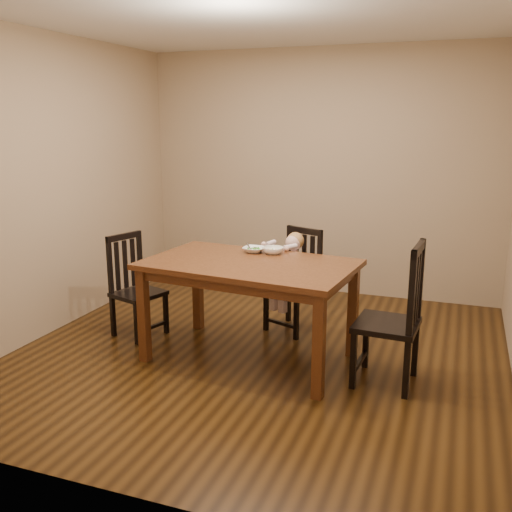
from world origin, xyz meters
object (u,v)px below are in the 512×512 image
(dining_table, at_px, (249,273))
(chair_child, at_px, (296,282))
(toddler, at_px, (293,271))
(bowl_veg, at_px, (273,250))
(chair_left, at_px, (135,287))
(chair_right, at_px, (395,318))
(bowl_peas, at_px, (254,250))

(dining_table, xyz_separation_m, chair_child, (0.16, 0.79, -0.27))
(chair_child, distance_m, toddler, 0.13)
(bowl_veg, bearing_deg, chair_child, 80.48)
(chair_left, height_order, chair_right, chair_right)
(toddler, bearing_deg, bowl_veg, 103.26)
(dining_table, xyz_separation_m, bowl_veg, (0.09, 0.34, 0.12))
(toddler, distance_m, bowl_peas, 0.55)
(bowl_peas, bearing_deg, chair_child, 61.96)
(dining_table, bearing_deg, chair_right, -3.21)
(bowl_peas, bearing_deg, chair_right, -17.56)
(toddler, relative_size, bowl_veg, 2.67)
(chair_child, bearing_deg, chair_right, 160.95)
(dining_table, distance_m, chair_right, 1.19)
(chair_left, xyz_separation_m, bowl_peas, (1.10, 0.17, 0.40))
(chair_child, bearing_deg, bowl_veg, 101.88)
(dining_table, xyz_separation_m, chair_right, (1.17, -0.07, -0.21))
(chair_child, relative_size, bowl_peas, 5.15)
(chair_left, bearing_deg, dining_table, 99.91)
(toddler, bearing_deg, chair_left, 45.00)
(dining_table, height_order, bowl_veg, bowl_veg)
(toddler, xyz_separation_m, bowl_veg, (-0.06, -0.41, 0.28))
(chair_child, relative_size, chair_right, 0.88)
(chair_right, bearing_deg, chair_left, 87.98)
(toddler, distance_m, bowl_veg, 0.50)
(chair_right, bearing_deg, dining_table, 90.37)
(dining_table, xyz_separation_m, chair_left, (-1.18, 0.17, -0.28))
(chair_child, relative_size, bowl_veg, 5.36)
(chair_left, distance_m, toddler, 1.46)
(dining_table, relative_size, chair_child, 1.82)
(chair_right, bearing_deg, bowl_peas, 76.03)
(dining_table, relative_size, chair_left, 1.87)
(toddler, relative_size, bowl_peas, 2.56)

